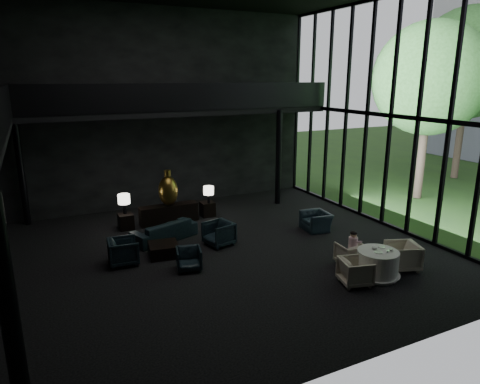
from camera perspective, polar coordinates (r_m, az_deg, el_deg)
name	(u,v)px	position (r m, az deg, el deg)	size (l,w,h in m)	color
floor	(210,256)	(13.31, -4.08, -8.49)	(14.00, 12.00, 0.02)	black
wall_back	(152,111)	(17.97, -11.63, 10.59)	(14.00, 0.04, 8.00)	black
wall_front	(345,161)	(7.10, 13.78, 4.00)	(14.00, 0.04, 8.00)	black
curtain_wall	(391,116)	(16.16, 19.49, 9.58)	(0.20, 12.00, 8.00)	black
mezzanine_back	(184,111)	(17.29, -7.51, 10.60)	(12.00, 2.00, 0.25)	black
railing_left	(4,109)	(11.38, -28.96, 9.66)	(0.06, 12.00, 1.00)	black
railing_back	(192,97)	(16.31, -6.44, 12.49)	(12.00, 0.06, 1.00)	black
column_sw	(14,341)	(6.57, -27.95, -17.13)	(0.24, 0.24, 4.00)	black
column_nw	(21,172)	(17.38, -27.16, 2.42)	(0.24, 0.24, 4.00)	black
column_ne	(278,158)	(18.24, 5.15, 4.56)	(0.24, 0.24, 4.00)	black
tree_near	(430,79)	(20.44, 24.01, 13.61)	(4.80, 4.80, 7.65)	#382D23
tree_far	(469,63)	(25.60, 28.24, 14.88)	(5.60, 5.60, 8.80)	#382D23
console	(169,214)	(16.29, -9.46, -2.88)	(2.19, 0.50, 0.70)	black
bronze_urn	(168,190)	(15.98, -9.55, 0.20)	(0.72, 0.72, 1.33)	olive
side_table_left	(126,222)	(15.95, -14.96, -3.83)	(0.51, 0.51, 0.56)	black
table_lamp_left	(124,200)	(15.81, -15.22, -1.01)	(0.43, 0.43, 0.71)	black
side_table_right	(207,209)	(16.89, -4.36, -2.27)	(0.52, 0.52, 0.57)	black
table_lamp_right	(209,191)	(16.54, -4.21, 0.11)	(0.40, 0.40, 0.67)	black
sofa	(164,227)	(14.61, -10.11, -4.55)	(2.36, 0.69, 0.92)	black
lounge_armchair_west	(123,249)	(13.03, -15.29, -7.35)	(0.89, 0.84, 0.92)	black
lounge_armchair_east	(219,231)	(13.95, -2.85, -5.24)	(0.92, 0.86, 0.94)	black
lounge_armchair_south	(189,259)	(12.35, -6.82, -8.86)	(0.62, 0.58, 0.64)	black
window_armchair	(316,219)	(15.54, 10.12, -3.57)	(0.93, 0.60, 0.81)	black
coffee_table	(164,250)	(13.43, -10.16, -7.56)	(0.87, 0.87, 0.39)	black
dining_table	(377,265)	(12.45, 17.81, -9.30)	(1.26, 1.26, 0.75)	white
dining_chair_north	(350,254)	(12.98, 14.49, -7.95)	(0.66, 0.61, 0.68)	#A99F88
dining_chair_east	(403,253)	(13.10, 20.88, -7.67)	(0.91, 0.85, 0.93)	#C0B3A6
dining_chair_west	(356,270)	(11.83, 15.16, -10.04)	(0.77, 0.72, 0.79)	beige
child	(353,240)	(12.88, 14.86, -6.26)	(0.27, 0.27, 0.58)	#C28AA4
plate_a	(378,252)	(12.18, 17.97, -7.65)	(0.22, 0.22, 0.01)	white
plate_b	(382,247)	(12.57, 18.38, -6.98)	(0.21, 0.21, 0.01)	white
saucer	(390,251)	(12.38, 19.42, -7.42)	(0.16, 0.16, 0.01)	white
coffee_cup	(391,250)	(12.37, 19.50, -7.25)	(0.09, 0.09, 0.07)	white
cereal_bowl	(374,248)	(12.35, 17.48, -7.14)	(0.15, 0.15, 0.08)	white
cream_pot	(388,252)	(12.22, 19.08, -7.54)	(0.06, 0.06, 0.07)	#99999E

